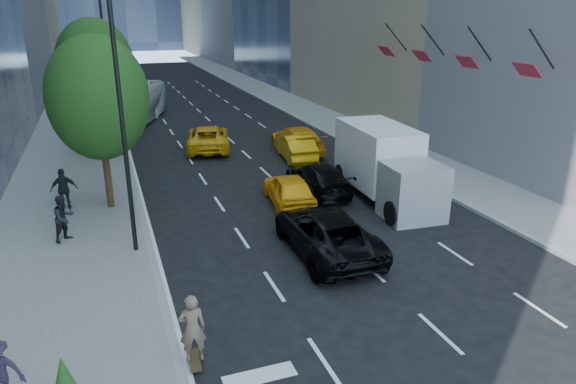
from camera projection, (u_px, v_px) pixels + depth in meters
name	position (u px, v px, depth m)	size (l,w,h in m)	color
ground	(344.00, 273.00, 17.39)	(160.00, 160.00, 0.00)	black
sidewalk_left	(79.00, 122.00, 41.08)	(6.00, 120.00, 0.15)	slate
sidewalk_right	(300.00, 107.00, 47.18)	(4.00, 120.00, 0.15)	slate
lamp_near	(125.00, 94.00, 16.98)	(2.13, 0.22, 10.00)	black
lamp_far	(109.00, 54.00, 32.94)	(2.13, 0.22, 10.00)	black
tree_near	(98.00, 98.00, 21.41)	(4.20, 4.20, 7.46)	#311D13
tree_mid	(96.00, 67.00, 30.17)	(4.50, 4.50, 7.99)	#311D13
tree_far	(96.00, 60.00, 41.93)	(3.90, 3.90, 6.92)	#311D13
traffic_signal	(104.00, 57.00, 49.41)	(2.48, 0.53, 5.20)	black
facade_flags	(446.00, 55.00, 27.62)	(1.85, 13.30, 2.05)	black
skateboarder	(193.00, 333.00, 12.62)	(0.67, 0.44, 1.84)	brown
black_sedan_lincoln	(326.00, 232.00, 18.71)	(2.64, 5.72, 1.59)	black
black_sedan_mercedes	(318.00, 178.00, 25.03)	(2.03, 4.98, 1.45)	black
taxi_a	(289.00, 189.00, 23.37)	(1.75, 4.34, 1.48)	#FFAB0D
taxi_b	(296.00, 147.00, 30.69)	(1.61, 4.61, 1.52)	#DEA30B
taxi_c	(208.00, 138.00, 32.79)	(2.57, 5.57, 1.55)	#E6A60C
taxi_d	(297.00, 139.00, 32.22)	(2.26, 5.56, 1.61)	orange
city_bus	(133.00, 105.00, 40.06)	(2.51, 10.71, 2.98)	white
box_truck	(386.00, 164.00, 23.83)	(2.97, 7.12, 3.33)	silver
pedestrian_a	(64.00, 218.00, 19.29)	(0.88, 0.68, 1.80)	black
pedestrian_b	(64.00, 189.00, 22.32)	(1.10, 0.46, 1.87)	black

